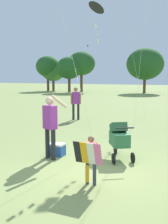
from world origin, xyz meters
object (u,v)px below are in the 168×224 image
stroller (119,137)px  person_red_shirt (76,101)px  kite_adult_black (96,10)px  cooler_box (57,149)px  person_adult_flyer (50,122)px  child_with_butterfly_kite (90,156)px

stroller → person_red_shirt: (-3.83, 5.52, 0.39)m
kite_adult_black → cooler_box: kite_adult_black is taller
stroller → kite_adult_black: size_ratio=0.25×
kite_adult_black → person_red_shirt: bearing=120.4°
person_adult_flyer → person_red_shirt: person_adult_flyer is taller
child_with_butterfly_kite → kite_adult_black: bearing=108.0°
stroller → kite_adult_black: kite_adult_black is taller
child_with_butterfly_kite → stroller: 1.97m
person_adult_flyer → stroller: person_adult_flyer is taller
child_with_butterfly_kite → kite_adult_black: (-0.79, 2.42, 3.49)m
kite_adult_black → person_red_shirt: 6.66m
child_with_butterfly_kite → person_adult_flyer: size_ratio=0.58×
person_adult_flyer → stroller: size_ratio=1.66×
person_adult_flyer → stroller: 1.93m
person_adult_flyer → cooler_box: person_adult_flyer is taller
cooler_box → stroller: bearing=12.5°
kite_adult_black → stroller: bearing=-27.3°
person_adult_flyer → kite_adult_black: bearing=53.3°
stroller → kite_adult_black: 3.65m
child_with_butterfly_kite → kite_adult_black: kite_adult_black is taller
stroller → person_red_shirt: person_red_shirt is taller
stroller → kite_adult_black: bearing=152.7°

